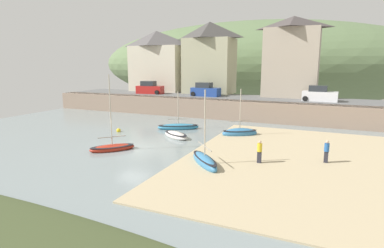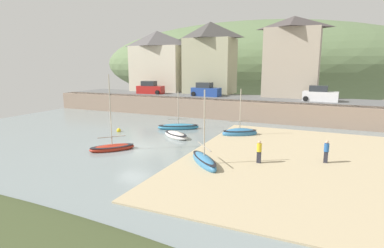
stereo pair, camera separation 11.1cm
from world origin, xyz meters
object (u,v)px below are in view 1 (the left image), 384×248
motorboat_with_cabin (178,127)px  sailboat_nearest_shore (205,161)px  parked_car_near_slipway (150,88)px  mooring_buoy (119,130)px  sailboat_white_hull (176,135)px  parked_car_end_of_row (319,95)px  waterfront_building_right (292,57)px  parked_car_by_wall (205,90)px  waterfront_building_left (157,61)px  rowboat_small_beached (112,147)px  waterfront_building_centre (209,57)px  sailboat_tall_mast (240,133)px  person_on_slipway (260,151)px  person_near_water (327,150)px

motorboat_with_cabin → sailboat_nearest_shore: bearing=-83.9°
parked_car_near_slipway → mooring_buoy: 16.99m
sailboat_white_hull → parked_car_end_of_row: bearing=85.2°
waterfront_building_right → motorboat_with_cabin: 20.53m
parked_car_by_wall → sailboat_nearest_shore: bearing=-65.7°
waterfront_building_left → rowboat_small_beached: waterfront_building_left is taller
waterfront_building_centre → motorboat_with_cabin: bearing=-80.9°
waterfront_building_right → sailboat_tall_mast: size_ratio=2.27×
sailboat_tall_mast → mooring_buoy: bearing=163.1°
person_on_slipway → mooring_buoy: (-15.64, 4.71, -0.85)m
waterfront_building_centre → parked_car_by_wall: size_ratio=2.59×
sailboat_nearest_shore → person_near_water: size_ratio=3.39×
sailboat_white_hull → sailboat_nearest_shore: sailboat_nearest_shore is taller
waterfront_building_centre → sailboat_tall_mast: size_ratio=2.25×
waterfront_building_left → parked_car_end_of_row: bearing=-9.9°
waterfront_building_right → parked_car_end_of_row: size_ratio=2.62×
rowboat_small_beached → parked_car_near_slipway: rowboat_small_beached is taller
rowboat_small_beached → person_on_slipway: bearing=-42.2°
parked_car_end_of_row → person_on_slipway: size_ratio=2.58×
parked_car_by_wall → person_on_slipway: size_ratio=2.58×
waterfront_building_right → parked_car_end_of_row: waterfront_building_right is taller
parked_car_near_slipway → parked_car_end_of_row: 24.47m
waterfront_building_right → mooring_buoy: waterfront_building_right is taller
waterfront_building_centre → waterfront_building_right: bearing=0.0°
sailboat_white_hull → mooring_buoy: sailboat_white_hull is taller
waterfront_building_left → waterfront_building_centre: waterfront_building_centre is taller
motorboat_with_cabin → parked_car_near_slipway: bearing=103.5°
waterfront_building_centre → parked_car_near_slipway: size_ratio=2.54×
sailboat_white_hull → sailboat_nearest_shore: bearing=-16.8°
waterfront_building_right → waterfront_building_centre: bearing=-180.0°
waterfront_building_right → sailboat_nearest_shore: 27.88m
person_on_slipway → waterfront_building_right: bearing=92.2°
waterfront_building_left → parked_car_near_slipway: (1.23, -4.50, -4.24)m
motorboat_with_cabin → parked_car_end_of_row: (13.67, 11.93, 2.96)m
sailboat_white_hull → person_near_water: person_near_water is taller
sailboat_white_hull → parked_car_near_slipway: size_ratio=0.85×
person_near_water → rowboat_small_beached: bearing=-168.7°
waterfront_building_centre → sailboat_nearest_shore: size_ratio=1.98×
waterfront_building_left → parked_car_near_slipway: size_ratio=2.31×
waterfront_building_right → sailboat_tall_mast: 18.76m
waterfront_building_right → rowboat_small_beached: 29.35m
waterfront_building_left → person_near_water: 35.95m
parked_car_end_of_row → mooring_buoy: 24.64m
sailboat_white_hull → person_near_water: size_ratio=2.25×
waterfront_building_left → waterfront_building_right: size_ratio=0.90×
rowboat_small_beached → parked_car_end_of_row: 26.46m
motorboat_with_cabin → rowboat_small_beached: bearing=-125.7°
sailboat_tall_mast → mooring_buoy: 12.50m
waterfront_building_right → parked_car_near_slipway: bearing=-167.6°
rowboat_small_beached → parked_car_by_wall: bearing=42.5°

